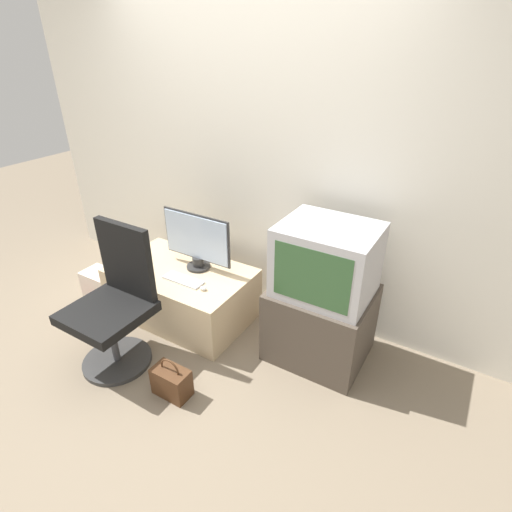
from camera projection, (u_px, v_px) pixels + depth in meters
The scene contains 12 objects.
ground_plane at pixel (147, 386), 2.70m from camera, with size 12.00×12.00×0.00m, color #7F705B.
wall_back at pixel (249, 151), 3.07m from camera, with size 4.40×0.05×2.60m.
desk at pixel (182, 292), 3.31m from camera, with size 1.13×0.69×0.43m.
side_stand at pixel (320, 323), 2.85m from camera, with size 0.67×0.58×0.55m.
main_monitor at pixel (197, 241), 3.12m from camera, with size 0.62×0.19×0.47m.
keyboard at pixel (183, 280), 3.06m from camera, with size 0.33×0.11×0.01m.
mouse at pixel (203, 288), 2.94m from camera, with size 0.05×0.04×0.03m.
crt_tv at pixel (327, 260), 2.59m from camera, with size 0.61×0.51×0.49m.
office_chair at pixel (115, 306), 2.73m from camera, with size 0.51×0.51×1.01m.
cardboard_box_lower at pixel (102, 285), 3.56m from camera, with size 0.31×0.22×0.26m.
handbag at pixel (172, 382), 2.59m from camera, with size 0.25×0.14×0.29m.
book at pixel (79, 311), 3.41m from camera, with size 0.23×0.15×0.02m.
Camera 1 is at (1.64, -1.28, 2.07)m, focal length 28.00 mm.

